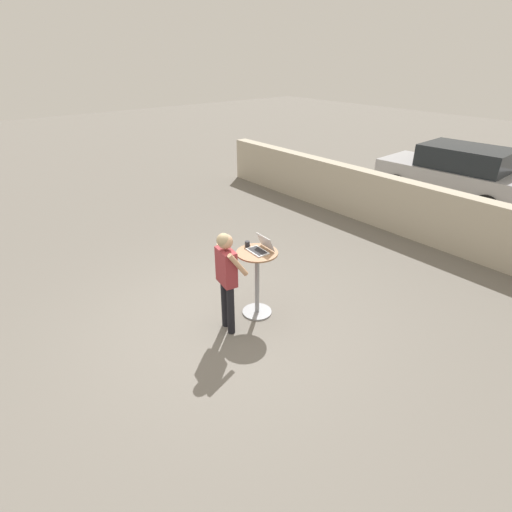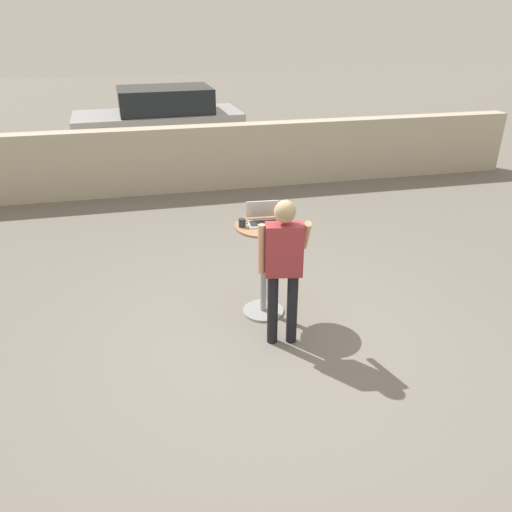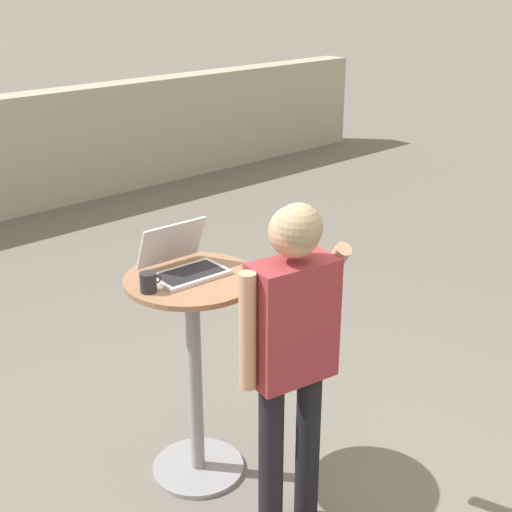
{
  "view_description": "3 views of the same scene",
  "coord_description": "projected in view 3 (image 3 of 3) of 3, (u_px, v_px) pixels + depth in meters",
  "views": [
    {
      "loc": [
        4.14,
        -2.75,
        3.74
      ],
      "look_at": [
        0.26,
        0.43,
        1.16
      ],
      "focal_mm": 28.0,
      "sensor_mm": 36.0,
      "label": 1
    },
    {
      "loc": [
        -1.11,
        -4.15,
        3.13
      ],
      "look_at": [
        -0.09,
        0.34,
        0.86
      ],
      "focal_mm": 35.0,
      "sensor_mm": 36.0,
      "label": 2
    },
    {
      "loc": [
        -1.77,
        -1.79,
        2.4
      ],
      "look_at": [
        0.31,
        0.44,
        1.17
      ],
      "focal_mm": 50.0,
      "sensor_mm": 36.0,
      "label": 3
    }
  ],
  "objects": [
    {
      "name": "cafe_table",
      "position": [
        194.0,
        359.0,
        3.43
      ],
      "size": [
        0.63,
        0.63,
        1.09
      ],
      "color": "gray",
      "rests_on": "ground_plane"
    },
    {
      "name": "laptop",
      "position": [
        183.0,
        262.0,
        3.3
      ],
      "size": [
        0.36,
        0.32,
        0.23
      ],
      "color": "silver",
      "rests_on": "cafe_table"
    },
    {
      "name": "coffee_mug",
      "position": [
        148.0,
        282.0,
        3.11
      ],
      "size": [
        0.11,
        0.07,
        0.09
      ],
      "color": "#232328",
      "rests_on": "cafe_table"
    },
    {
      "name": "standing_person",
      "position": [
        292.0,
        339.0,
        2.94
      ],
      "size": [
        0.54,
        0.31,
        1.58
      ],
      "color": "black",
      "rests_on": "ground_plane"
    }
  ]
}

